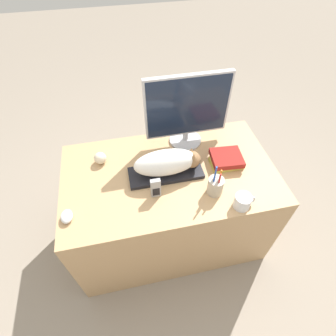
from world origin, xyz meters
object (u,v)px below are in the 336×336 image
Objects in this scene: cat at (169,162)px; computer_mouse at (67,216)px; pen_cup at (215,186)px; monitor at (187,109)px; book_stack at (226,160)px; keyboard at (166,173)px; baseball at (100,158)px; phone at (156,188)px; coffee_mug at (243,201)px.

computer_mouse is at bearing -161.88° from cat.
pen_cup is (0.22, -0.19, -0.05)m from cat.
book_stack is at bearing -52.55° from monitor.
book_stack reaches higher than keyboard.
keyboard is at bearing -178.93° from book_stack.
keyboard is 0.42m from baseball.
cat is 4.63× the size of computer_mouse.
keyboard is at bearing -126.06° from monitor.
phone is (0.29, -0.32, 0.03)m from baseball.
phone reaches higher than book_stack.
phone is at bearing -121.35° from keyboard.
cat is at bearing -24.79° from baseball.
cat is at bearing 53.56° from phone.
book_stack is at bearing -12.95° from baseball.
baseball is at bearing 167.05° from book_stack.
coffee_mug is 0.53× the size of pen_cup.
monitor reaches higher than keyboard.
monitor is 0.91m from computer_mouse.
coffee_mug is at bearing -20.97° from phone.
coffee_mug is (0.92, -0.12, 0.02)m from computer_mouse.
cat is 5.21× the size of baseball.
cat is (0.02, 0.00, 0.09)m from keyboard.
coffee_mug is at bearing -7.24° from computer_mouse.
pen_cup is 0.24m from book_stack.
book_stack is (0.03, 0.31, -0.01)m from coffee_mug.
pen_cup reaches higher than phone.
phone is (0.48, 0.05, 0.04)m from computer_mouse.
coffee_mug is (0.36, -0.31, 0.03)m from keyboard.
keyboard is 5.86× the size of baseball.
baseball is 0.43m from phone.
phone is at bearing -126.44° from cat.
baseball is 0.58× the size of phone.
keyboard is at bearing 142.31° from pen_cup.
cat is 3.30× the size of coffee_mug.
phone is (-0.44, 0.17, 0.02)m from coffee_mug.
phone is at bearing 6.16° from computer_mouse.
monitor is 0.52m from phone.
monitor reaches higher than computer_mouse.
monitor is at bearing 7.94° from baseball.
book_stack is at bearing 11.79° from computer_mouse.
monitor is 0.39m from book_stack.
monitor is 6.16× the size of computer_mouse.
book_stack is at bearing 17.33° from phone.
phone is at bearing -47.81° from baseball.
baseball reaches higher than computer_mouse.
computer_mouse is at bearing -149.14° from monitor.
keyboard is 5.20× the size of computer_mouse.
baseball reaches higher than keyboard.
book_stack is (0.47, 0.15, -0.03)m from phone.
pen_cup is 0.72m from baseball.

